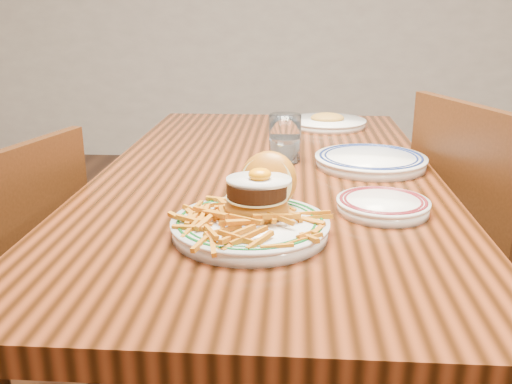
# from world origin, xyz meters

# --- Properties ---
(table) EXTENTS (0.85, 1.60, 0.75)m
(table) POSITION_xyz_m (0.00, 0.00, 0.66)
(table) COLOR black
(table) RESTS_ON floor
(chair_left) EXTENTS (0.48, 0.48, 0.86)m
(chair_left) POSITION_xyz_m (-0.65, -0.15, 0.46)
(chair_left) COLOR #3B1D0C
(chair_left) RESTS_ON floor
(chair_right) EXTENTS (0.56, 0.56, 0.93)m
(chair_right) POSITION_xyz_m (0.60, 0.05, 0.50)
(chair_right) COLOR #3B1D0C
(chair_right) RESTS_ON floor
(main_plate) EXTENTS (0.29, 0.31, 0.14)m
(main_plate) POSITION_xyz_m (-0.01, -0.40, 0.79)
(main_plate) COLOR white
(main_plate) RESTS_ON table
(side_plate) EXTENTS (0.19, 0.19, 0.03)m
(side_plate) POSITION_xyz_m (0.25, -0.28, 0.77)
(side_plate) COLOR white
(side_plate) RESTS_ON table
(rear_plate) EXTENTS (0.29, 0.29, 0.03)m
(rear_plate) POSITION_xyz_m (0.26, 0.07, 0.77)
(rear_plate) COLOR white
(rear_plate) RESTS_ON table
(water_glass) EXTENTS (0.09, 0.09, 0.13)m
(water_glass) POSITION_xyz_m (0.04, 0.11, 0.81)
(water_glass) COLOR white
(water_glass) RESTS_ON table
(far_plate) EXTENTS (0.27, 0.27, 0.05)m
(far_plate) POSITION_xyz_m (0.18, 0.58, 0.77)
(far_plate) COLOR white
(far_plate) RESTS_ON table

